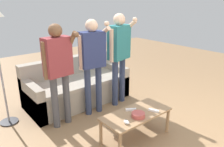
# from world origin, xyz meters

# --- Properties ---
(ground_plane) EXTENTS (12.00, 12.00, 0.00)m
(ground_plane) POSITION_xyz_m (0.00, 0.00, 0.00)
(ground_plane) COLOR #93704C
(couch) EXTENTS (1.88, 0.88, 0.81)m
(couch) POSITION_xyz_m (-0.09, 1.61, 0.29)
(couch) COLOR #9E9384
(couch) RESTS_ON ground
(coffee_table) EXTENTS (1.00, 0.45, 0.40)m
(coffee_table) POSITION_xyz_m (-0.07, 0.03, 0.34)
(coffee_table) COLOR #997551
(coffee_table) RESTS_ON ground
(snack_bowl) EXTENTS (0.18, 0.18, 0.06)m
(snack_bowl) POSITION_xyz_m (-0.13, -0.06, 0.43)
(snack_bowl) COLOR #B24C47
(snack_bowl) RESTS_ON coffee_table
(game_remote_nunchuk) EXTENTS (0.06, 0.09, 0.05)m
(game_remote_nunchuk) POSITION_xyz_m (-0.36, -0.09, 0.42)
(game_remote_nunchuk) COLOR white
(game_remote_nunchuk) RESTS_ON coffee_table
(player_left) EXTENTS (0.48, 0.36, 1.57)m
(player_left) POSITION_xyz_m (-0.70, 1.01, 0.98)
(player_left) COLOR #47474C
(player_left) RESTS_ON ground
(player_center) EXTENTS (0.47, 0.35, 1.59)m
(player_center) POSITION_xyz_m (-0.10, 1.01, 1.00)
(player_center) COLOR #2D3856
(player_center) RESTS_ON ground
(player_right) EXTENTS (0.52, 0.33, 1.65)m
(player_right) POSITION_xyz_m (0.48, 1.03, 1.04)
(player_right) COLOR #2D3856
(player_right) RESTS_ON ground
(game_remote_wand_near) EXTENTS (0.14, 0.11, 0.03)m
(game_remote_wand_near) POSITION_xyz_m (-0.08, 0.12, 0.41)
(game_remote_wand_near) COLOR white
(game_remote_wand_near) RESTS_ON coffee_table
(game_remote_wand_far) EXTENTS (0.10, 0.15, 0.03)m
(game_remote_wand_far) POSITION_xyz_m (0.14, -0.09, 0.41)
(game_remote_wand_far) COLOR white
(game_remote_wand_far) RESTS_ON coffee_table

